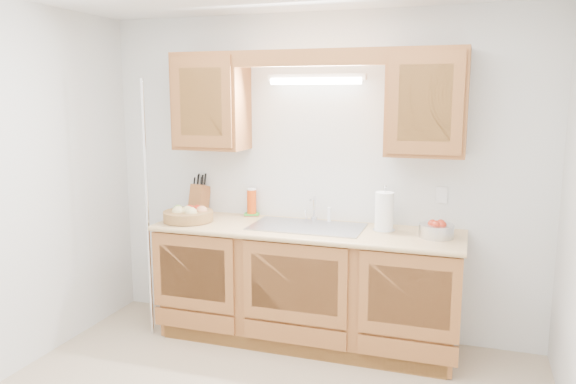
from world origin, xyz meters
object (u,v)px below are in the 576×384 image
at_px(apple_bowl, 436,230).
at_px(paper_towel, 384,212).
at_px(knife_block, 199,198).
at_px(fruit_basket, 188,214).

bearing_deg(apple_bowl, paper_towel, 169.61).
bearing_deg(paper_towel, knife_block, 174.41).
xyz_separation_m(fruit_basket, paper_towel, (1.51, 0.16, 0.09)).
height_order(knife_block, paper_towel, paper_towel).
distance_m(knife_block, apple_bowl, 1.96).
height_order(fruit_basket, knife_block, knife_block).
distance_m(knife_block, paper_towel, 1.58).
xyz_separation_m(fruit_basket, apple_bowl, (1.88, 0.09, 0.00)).
xyz_separation_m(fruit_basket, knife_block, (-0.06, 0.31, 0.07)).
height_order(fruit_basket, paper_towel, paper_towel).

